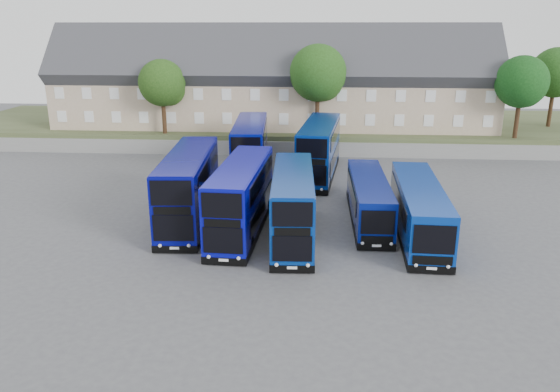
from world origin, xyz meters
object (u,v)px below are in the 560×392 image
Objects in this scene: dd_front_mid at (241,199)px; tree_far at (557,75)px; tree_west at (164,85)px; coach_east_a at (369,200)px; dd_front_left at (189,188)px; tree_mid at (319,75)px; tree_east at (523,84)px.

dd_front_mid is 1.31× the size of tree_far.
tree_far is (42.00, 7.00, 0.68)m from tree_west.
dd_front_left is at bearing -176.79° from coach_east_a.
tree_west is (-11.11, 22.78, 4.85)m from dd_front_mid.
tree_far reaches higher than dd_front_mid.
coach_east_a is 1.21× the size of tree_mid.
dd_front_left reaches higher than coach_east_a.
tree_west is 0.94× the size of tree_east.
coach_east_a is 1.45× the size of tree_west.
dd_front_left is at bearing 158.04° from dd_front_mid.
coach_east_a is at bearing -129.21° from tree_east.
dd_front_left is 35.95m from tree_east.
tree_far reaches higher than dd_front_left.
tree_west is 36.00m from tree_east.
tree_east is at bearing 45.30° from dd_front_mid.
coach_east_a is at bearing 19.93° from dd_front_mid.
dd_front_mid reaches higher than coach_east_a.
tree_west is 0.88× the size of tree_far.
tree_far is at bearing 35.06° from dd_front_left.
tree_west is at bearing 118.85° from dd_front_mid.
tree_mid is 1.12× the size of tree_east.
tree_west is at bearing -170.54° from tree_far.
coach_east_a is 22.00m from tree_mid.
dd_front_left is 1.08× the size of coach_east_a.
tree_east is (28.73, 21.00, 5.08)m from dd_front_left.
coach_east_a is (8.42, 2.59, -0.72)m from dd_front_mid.
tree_far is (26.00, 6.50, -0.34)m from tree_mid.
tree_far is (34.73, 28.00, 5.42)m from dd_front_left.
coach_east_a is at bearing -80.32° from tree_mid.
tree_west is at bearing -178.21° from tree_mid.
tree_east reaches higher than dd_front_mid.
coach_east_a is 35.82m from tree_far.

